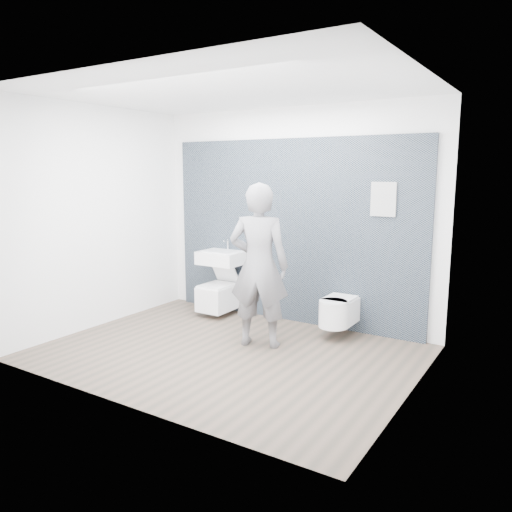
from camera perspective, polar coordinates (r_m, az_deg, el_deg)
The scene contains 8 objects.
ground at distance 5.64m, azimuth -3.30°, elevation -10.94°, with size 4.00×4.00×0.00m, color brown.
room_shell at distance 5.29m, azimuth -3.48°, elevation 6.99°, with size 4.00×4.00×4.00m.
tile_wall at distance 6.83m, azimuth 3.91°, elevation -7.24°, with size 3.60×0.06×2.40m, color black.
washbasin at distance 6.93m, azimuth -4.00°, elevation -0.16°, with size 0.59×0.45×0.45m.
toilet_square at distance 6.99m, azimuth -4.25°, elevation -4.53°, with size 0.40×0.58×0.73m.
toilet_rounded at distance 6.12m, azimuth 9.27°, elevation -6.29°, with size 0.35×0.60×0.32m.
info_placard at distance 6.33m, azimuth 13.73°, elevation -8.89°, with size 0.30×0.03×0.40m, color silver.
visitor at distance 5.62m, azimuth 0.33°, elevation -1.12°, with size 0.68×0.45×1.87m, color slate.
Camera 1 is at (3.07, -4.30, 1.99)m, focal length 35.00 mm.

